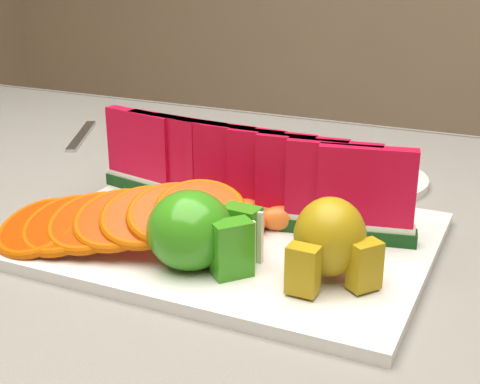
{
  "coord_description": "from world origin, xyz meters",
  "views": [
    {
      "loc": [
        0.37,
        -0.59,
        1.05
      ],
      "look_at": [
        0.09,
        -0.0,
        0.81
      ],
      "focal_mm": 50.0,
      "sensor_mm": 36.0,
      "label": 1
    }
  ],
  "objects": [
    {
      "name": "watermelon_row",
      "position": [
        0.08,
        0.03,
        0.82
      ],
      "size": [
        0.39,
        0.07,
        0.1
      ],
      "color": "#09370F",
      "rests_on": "platter"
    },
    {
      "name": "tangerine_segments",
      "position": [
        0.08,
        -0.0,
        0.78
      ],
      "size": [
        0.16,
        0.07,
        0.03
      ],
      "color": "orange",
      "rests_on": "platter"
    },
    {
      "name": "pear_cluster",
      "position": [
        0.21,
        -0.08,
        0.81
      ],
      "size": [
        0.09,
        0.09,
        0.07
      ],
      "color": "#A58820",
      "rests_on": "platter"
    },
    {
      "name": "table",
      "position": [
        0.0,
        0.0,
        0.65
      ],
      "size": [
        1.4,
        0.9,
        0.75
      ],
      "color": "#46271A",
      "rests_on": "ground"
    },
    {
      "name": "tablecloth",
      "position": [
        0.0,
        0.0,
        0.72
      ],
      "size": [
        1.53,
        1.03,
        0.2
      ],
      "color": "gray",
      "rests_on": "table"
    },
    {
      "name": "side_plate",
      "position": [
        0.16,
        0.22,
        0.76
      ],
      "size": [
        0.24,
        0.24,
        0.01
      ],
      "color": "silver",
      "rests_on": "tablecloth"
    },
    {
      "name": "fork",
      "position": [
        -0.3,
        0.26,
        0.76
      ],
      "size": [
        0.09,
        0.19,
        0.0
      ],
      "color": "silver",
      "rests_on": "tablecloth"
    },
    {
      "name": "orange_fan_back",
      "position": [
        0.05,
        0.1,
        0.79
      ],
      "size": [
        0.23,
        0.09,
        0.04
      ],
      "color": "#DC4D0C",
      "rests_on": "platter"
    },
    {
      "name": "orange_fan_front",
      "position": [
        0.01,
        -0.1,
        0.8
      ],
      "size": [
        0.27,
        0.16,
        0.07
      ],
      "color": "#DC4D0C",
      "rests_on": "platter"
    },
    {
      "name": "platter",
      "position": [
        0.09,
        -0.02,
        0.76
      ],
      "size": [
        0.4,
        0.3,
        0.01
      ],
      "color": "silver",
      "rests_on": "tablecloth"
    },
    {
      "name": "apple_cluster",
      "position": [
        0.1,
        -0.1,
        0.8
      ],
      "size": [
        0.12,
        0.11,
        0.07
      ],
      "color": "#35810D",
      "rests_on": "platter"
    }
  ]
}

